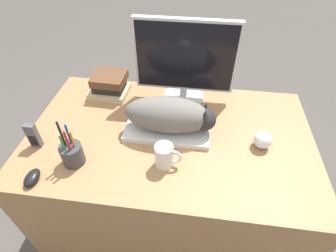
{
  "coord_description": "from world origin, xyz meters",
  "views": [
    {
      "loc": [
        0.11,
        -0.45,
        1.59
      ],
      "look_at": [
        -0.01,
        0.37,
        0.81
      ],
      "focal_mm": 28.0,
      "sensor_mm": 36.0,
      "label": 1
    }
  ],
  "objects_px": {
    "computer_mouse": "(32,178)",
    "cat": "(171,115)",
    "phone": "(33,136)",
    "monitor": "(185,61)",
    "baseball": "(263,140)",
    "pen_cup": "(72,153)",
    "keyboard": "(167,130)",
    "coffee_mug": "(165,156)",
    "book_stack": "(109,85)"
  },
  "relations": [
    {
      "from": "pen_cup",
      "to": "phone",
      "type": "xyz_separation_m",
      "value": [
        -0.2,
        0.06,
        0.01
      ]
    },
    {
      "from": "monitor",
      "to": "phone",
      "type": "distance_m",
      "value": 0.75
    },
    {
      "from": "keyboard",
      "to": "baseball",
      "type": "relative_size",
      "value": 4.99
    },
    {
      "from": "keyboard",
      "to": "pen_cup",
      "type": "bearing_deg",
      "value": -147.39
    },
    {
      "from": "phone",
      "to": "monitor",
      "type": "bearing_deg",
      "value": 35.17
    },
    {
      "from": "computer_mouse",
      "to": "pen_cup",
      "type": "bearing_deg",
      "value": 41.73
    },
    {
      "from": "computer_mouse",
      "to": "phone",
      "type": "relative_size",
      "value": 0.72
    },
    {
      "from": "coffee_mug",
      "to": "pen_cup",
      "type": "height_order",
      "value": "pen_cup"
    },
    {
      "from": "keyboard",
      "to": "book_stack",
      "type": "bearing_deg",
      "value": 143.75
    },
    {
      "from": "keyboard",
      "to": "computer_mouse",
      "type": "relative_size",
      "value": 4.46
    },
    {
      "from": "book_stack",
      "to": "coffee_mug",
      "type": "bearing_deg",
      "value": -50.97
    },
    {
      "from": "keyboard",
      "to": "pen_cup",
      "type": "xyz_separation_m",
      "value": [
        -0.35,
        -0.23,
        0.04
      ]
    },
    {
      "from": "pen_cup",
      "to": "book_stack",
      "type": "xyz_separation_m",
      "value": [
        0.01,
        0.48,
        0.0
      ]
    },
    {
      "from": "baseball",
      "to": "book_stack",
      "type": "xyz_separation_m",
      "value": [
        -0.76,
        0.29,
        0.02
      ]
    },
    {
      "from": "keyboard",
      "to": "cat",
      "type": "height_order",
      "value": "cat"
    },
    {
      "from": "pen_cup",
      "to": "phone",
      "type": "height_order",
      "value": "pen_cup"
    },
    {
      "from": "keyboard",
      "to": "coffee_mug",
      "type": "bearing_deg",
      "value": -85.32
    },
    {
      "from": "monitor",
      "to": "book_stack",
      "type": "bearing_deg",
      "value": -178.86
    },
    {
      "from": "coffee_mug",
      "to": "book_stack",
      "type": "distance_m",
      "value": 0.57
    },
    {
      "from": "phone",
      "to": "baseball",
      "type": "bearing_deg",
      "value": 7.45
    },
    {
      "from": "coffee_mug",
      "to": "phone",
      "type": "relative_size",
      "value": 0.91
    },
    {
      "from": "cat",
      "to": "coffee_mug",
      "type": "xyz_separation_m",
      "value": [
        -0.0,
        -0.19,
        -0.05
      ]
    },
    {
      "from": "computer_mouse",
      "to": "pen_cup",
      "type": "distance_m",
      "value": 0.17
    },
    {
      "from": "keyboard",
      "to": "phone",
      "type": "height_order",
      "value": "phone"
    },
    {
      "from": "monitor",
      "to": "coffee_mug",
      "type": "relative_size",
      "value": 4.43
    },
    {
      "from": "computer_mouse",
      "to": "baseball",
      "type": "distance_m",
      "value": 0.94
    },
    {
      "from": "computer_mouse",
      "to": "baseball",
      "type": "bearing_deg",
      "value": 18.65
    },
    {
      "from": "cat",
      "to": "coffee_mug",
      "type": "bearing_deg",
      "value": -90.41
    },
    {
      "from": "keyboard",
      "to": "phone",
      "type": "xyz_separation_m",
      "value": [
        -0.55,
        -0.16,
        0.05
      ]
    },
    {
      "from": "cat",
      "to": "phone",
      "type": "height_order",
      "value": "cat"
    },
    {
      "from": "computer_mouse",
      "to": "phone",
      "type": "distance_m",
      "value": 0.19
    },
    {
      "from": "coffee_mug",
      "to": "book_stack",
      "type": "relative_size",
      "value": 0.52
    },
    {
      "from": "pen_cup",
      "to": "book_stack",
      "type": "height_order",
      "value": "pen_cup"
    },
    {
      "from": "cat",
      "to": "baseball",
      "type": "height_order",
      "value": "cat"
    },
    {
      "from": "cat",
      "to": "computer_mouse",
      "type": "bearing_deg",
      "value": -145.76
    },
    {
      "from": "computer_mouse",
      "to": "baseball",
      "type": "xyz_separation_m",
      "value": [
        0.89,
        0.3,
        0.02
      ]
    },
    {
      "from": "computer_mouse",
      "to": "pen_cup",
      "type": "height_order",
      "value": "pen_cup"
    },
    {
      "from": "computer_mouse",
      "to": "cat",
      "type": "bearing_deg",
      "value": 34.24
    },
    {
      "from": "keyboard",
      "to": "computer_mouse",
      "type": "distance_m",
      "value": 0.58
    },
    {
      "from": "cat",
      "to": "baseball",
      "type": "bearing_deg",
      "value": -5.05
    },
    {
      "from": "cat",
      "to": "phone",
      "type": "distance_m",
      "value": 0.59
    },
    {
      "from": "pen_cup",
      "to": "phone",
      "type": "relative_size",
      "value": 1.78
    },
    {
      "from": "monitor",
      "to": "baseball",
      "type": "xyz_separation_m",
      "value": [
        0.37,
        -0.3,
        -0.18
      ]
    },
    {
      "from": "keyboard",
      "to": "coffee_mug",
      "type": "distance_m",
      "value": 0.2
    },
    {
      "from": "computer_mouse",
      "to": "coffee_mug",
      "type": "bearing_deg",
      "value": 16.33
    },
    {
      "from": "keyboard",
      "to": "pen_cup",
      "type": "distance_m",
      "value": 0.42
    },
    {
      "from": "computer_mouse",
      "to": "baseball",
      "type": "height_order",
      "value": "baseball"
    },
    {
      "from": "keyboard",
      "to": "book_stack",
      "type": "distance_m",
      "value": 0.43
    },
    {
      "from": "monitor",
      "to": "pen_cup",
      "type": "distance_m",
      "value": 0.65
    },
    {
      "from": "computer_mouse",
      "to": "book_stack",
      "type": "distance_m",
      "value": 0.61
    }
  ]
}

